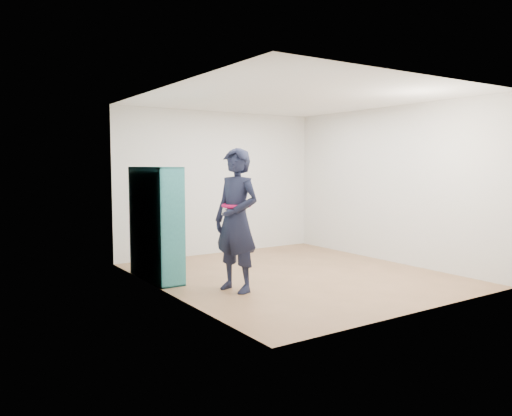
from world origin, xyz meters
TOP-DOWN VIEW (x-y plane):
  - floor at (0.00, 0.00)m, footprint 4.50×4.50m
  - ceiling at (0.00, 0.00)m, footprint 4.50×4.50m
  - wall_left at (-2.00, 0.00)m, footprint 0.02×4.50m
  - wall_right at (2.00, 0.00)m, footprint 0.02×4.50m
  - wall_back at (0.00, 2.25)m, footprint 4.00×0.02m
  - wall_front at (0.00, -2.25)m, footprint 4.00×0.02m
  - bookshelf at (-1.84, 0.86)m, footprint 0.35×1.21m
  - person at (-1.20, -0.33)m, footprint 0.62×0.77m
  - smartphone at (-1.36, -0.29)m, footprint 0.05×0.09m

SIDE VIEW (x-z plane):
  - floor at x=0.00m, z-range 0.00..0.00m
  - bookshelf at x=-1.84m, z-range -0.02..1.59m
  - person at x=-1.20m, z-range 0.00..1.85m
  - smartphone at x=-1.36m, z-range 0.98..1.11m
  - wall_left at x=-2.00m, z-range 0.00..2.60m
  - wall_right at x=2.00m, z-range 0.00..2.60m
  - wall_back at x=0.00m, z-range 0.00..2.60m
  - wall_front at x=0.00m, z-range 0.00..2.60m
  - ceiling at x=0.00m, z-range 2.60..2.60m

